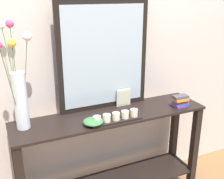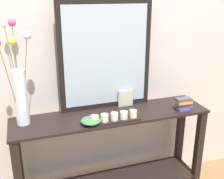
{
  "view_description": "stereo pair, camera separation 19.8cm",
  "coord_description": "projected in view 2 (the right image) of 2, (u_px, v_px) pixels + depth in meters",
  "views": [
    {
      "loc": [
        -0.8,
        -1.77,
        1.75
      ],
      "look_at": [
        0.0,
        0.0,
        1.06
      ],
      "focal_mm": 44.19,
      "sensor_mm": 36.0,
      "label": 1
    },
    {
      "loc": [
        -0.62,
        -1.84,
        1.75
      ],
      "look_at": [
        0.0,
        0.0,
        1.06
      ],
      "focal_mm": 44.19,
      "sensor_mm": 36.0,
      "label": 2
    }
  ],
  "objects": [
    {
      "name": "candle_tray",
      "position": [
        114.0,
        118.0,
        2.01
      ],
      "size": [
        0.39,
        0.09,
        0.07
      ],
      "color": "black",
      "rests_on": "console_table"
    },
    {
      "name": "book_stack",
      "position": [
        184.0,
        104.0,
        2.2
      ],
      "size": [
        0.14,
        0.1,
        0.1
      ],
      "color": "#663884",
      "rests_on": "console_table"
    },
    {
      "name": "mirror_leaning",
      "position": [
        106.0,
        56.0,
        2.13
      ],
      "size": [
        0.74,
        0.03,
        0.85
      ],
      "color": "black",
      "rests_on": "console_table"
    },
    {
      "name": "decorative_bowl",
      "position": [
        91.0,
        121.0,
        1.96
      ],
      "size": [
        0.15,
        0.15,
        0.05
      ],
      "color": "#38703D",
      "rests_on": "console_table"
    },
    {
      "name": "wall_back",
      "position": [
        100.0,
        44.0,
        2.24
      ],
      "size": [
        6.4,
        0.08,
        2.7
      ],
      "primitive_type": "cube",
      "color": "beige",
      "rests_on": "ground"
    },
    {
      "name": "picture_frame_small",
      "position": [
        126.0,
        98.0,
        2.26
      ],
      "size": [
        0.13,
        0.01,
        0.14
      ],
      "color": "#B7B2AD",
      "rests_on": "console_table"
    },
    {
      "name": "console_table",
      "position": [
        112.0,
        152.0,
        2.24
      ],
      "size": [
        1.53,
        0.37,
        0.86
      ],
      "color": "black",
      "rests_on": "ground"
    },
    {
      "name": "tall_vase_left",
      "position": [
        20.0,
        87.0,
        1.89
      ],
      "size": [
        0.23,
        0.26,
        0.73
      ],
      "color": "silver",
      "rests_on": "console_table"
    }
  ]
}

